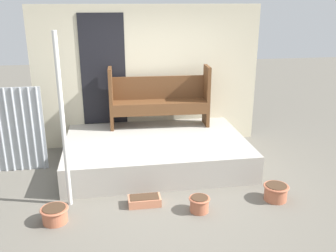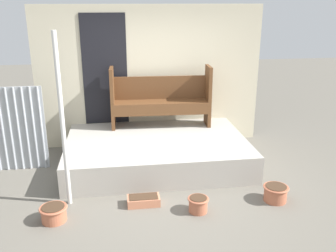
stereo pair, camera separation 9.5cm
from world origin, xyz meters
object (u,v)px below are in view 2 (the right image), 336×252
(flower_pot_left, at_px, (54,213))
(flower_pot_middle, at_px, (198,204))
(planter_box_rect, at_px, (144,200))
(support_post, at_px, (62,123))
(flower_pot_right, at_px, (276,193))
(bench, at_px, (161,97))

(flower_pot_left, height_order, flower_pot_middle, flower_pot_middle)
(flower_pot_left, xyz_separation_m, planter_box_rect, (1.16, 0.24, -0.05))
(support_post, height_order, flower_pot_right, support_post)
(support_post, relative_size, flower_pot_middle, 8.17)
(flower_pot_middle, height_order, planter_box_rect, flower_pot_middle)
(support_post, bearing_deg, flower_pot_middle, -15.18)
(flower_pot_left, bearing_deg, bench, 53.92)
(flower_pot_middle, bearing_deg, flower_pot_left, 178.66)
(support_post, height_order, bench, support_post)
(support_post, xyz_separation_m, flower_pot_left, (-0.15, -0.42, -1.05))
(bench, relative_size, flower_pot_right, 5.08)
(flower_pot_middle, bearing_deg, bench, 95.19)
(support_post, relative_size, flower_pot_left, 6.59)
(flower_pot_middle, relative_size, planter_box_rect, 0.64)
(bench, distance_m, flower_pot_middle, 2.48)
(flower_pot_right, bearing_deg, flower_pot_left, -178.43)
(support_post, bearing_deg, flower_pot_right, -6.80)
(flower_pot_left, bearing_deg, flower_pot_right, 1.57)
(bench, xyz_separation_m, flower_pot_right, (1.34, -2.18, -0.87))
(planter_box_rect, bearing_deg, support_post, 169.64)
(support_post, relative_size, bench, 1.29)
(flower_pot_left, xyz_separation_m, flower_pot_right, (2.99, 0.08, 0.01))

